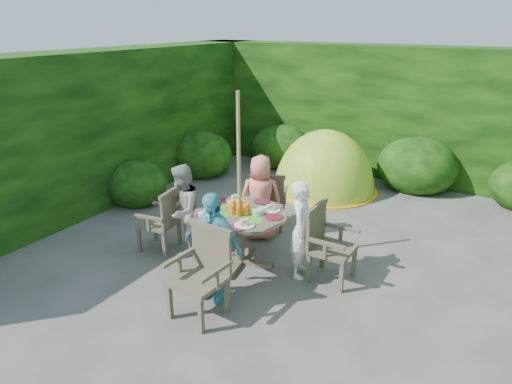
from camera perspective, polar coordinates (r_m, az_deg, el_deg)
The scene contains 13 objects.
ground at distance 6.23m, azimuth 6.86°, elevation -7.68°, with size 60.00×60.00×0.00m, color #4C4943.
hedge_enclosure at distance 6.94m, azimuth 11.85°, elevation 6.14°, with size 9.00×9.00×2.50m.
patio_table at distance 5.71m, azimuth -2.01°, elevation -3.62°, with size 1.43×1.43×0.85m.
parasol_pole at distance 5.52m, azimuth -2.12°, elevation 1.16°, with size 0.04×0.04×2.20m, color olive.
garden_chair_right at distance 5.50m, azimuth 8.83°, elevation -6.25°, with size 0.48×0.54×0.89m.
garden_chair_left at distance 6.23m, azimuth -11.56°, elevation -3.35°, with size 0.53×0.57×0.84m.
garden_chair_back at distance 6.71m, azimuth 1.56°, elevation -1.02°, with size 0.65×0.62×0.86m.
garden_chair_front at distance 4.86m, azimuth -6.67°, elevation -9.79°, with size 0.58×0.53×0.92m.
child_right at distance 5.48m, azimuth 5.77°, elevation -4.65°, with size 0.44×0.29×1.21m, color white.
child_left at distance 6.02m, azimuth -9.16°, elevation -2.32°, with size 0.60×0.47×1.23m, color #989A94.
child_back at distance 6.39m, azimuth 0.59°, elevation -0.71°, with size 0.60×0.39×1.22m, color #FF8769.
child_front at distance 5.03m, azimuth -5.44°, elevation -6.79°, with size 0.74×0.31×1.26m, color #54B6C6.
dome_tent at distance 8.53m, azimuth 8.38°, elevation 0.30°, with size 2.32×2.32×2.23m.
Camera 1 is at (2.14, -5.05, 2.95)m, focal length 32.00 mm.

